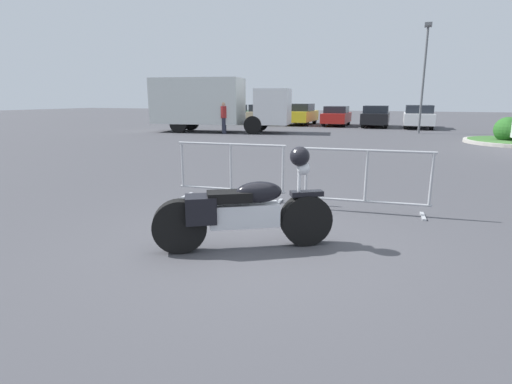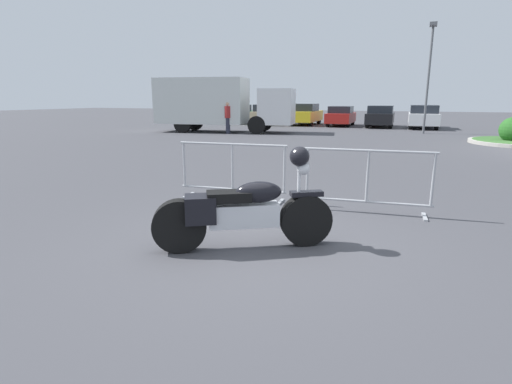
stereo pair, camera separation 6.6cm
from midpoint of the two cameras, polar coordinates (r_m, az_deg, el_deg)
ground_plane at (r=5.21m, az=0.84°, el=-7.81°), size 120.00×120.00×0.00m
motorcycle at (r=5.02m, az=-1.36°, el=-2.72°), size 2.05×1.34×1.29m
crowd_barrier_near at (r=7.48m, az=-3.14°, el=3.04°), size 2.08×0.61×1.07m
crowd_barrier_far at (r=6.81m, az=15.87°, el=1.55°), size 2.08×0.61×1.07m
box_truck at (r=23.14m, az=-5.45°, el=12.58°), size 7.98×3.58×2.98m
parked_car_green at (r=31.40m, az=-2.54°, el=11.08°), size 1.83×4.17×1.39m
parked_car_tan at (r=30.05m, az=1.85°, el=11.04°), size 1.89×4.31×1.44m
parked_car_yellow at (r=29.62m, az=7.04°, el=10.98°), size 1.98×4.49×1.50m
parked_car_red at (r=28.85m, az=12.10°, el=10.58°), size 1.78×4.04×1.35m
parked_car_black at (r=28.32m, az=17.41°, el=10.29°), size 1.85×4.21×1.41m
parked_car_white at (r=28.07m, az=22.85°, el=9.90°), size 1.92×4.37×1.46m
pedestrian at (r=21.85m, az=-3.96°, el=10.70°), size 0.44×0.44×1.69m
street_lamp at (r=23.92m, az=23.66°, el=16.58°), size 0.36×0.70×5.68m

